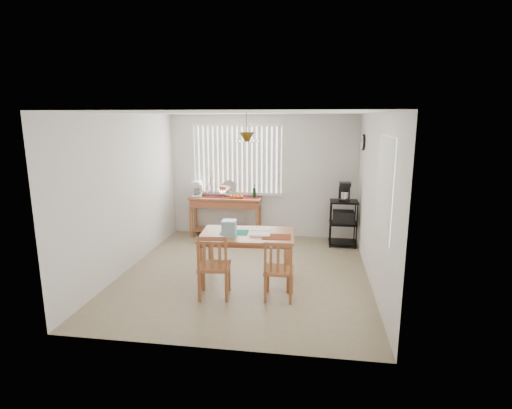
% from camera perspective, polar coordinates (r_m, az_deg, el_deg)
% --- Properties ---
extents(ground, '(4.00, 4.50, 0.01)m').
position_cam_1_polar(ground, '(6.74, -1.54, -9.77)').
color(ground, gray).
extents(room_shell, '(4.20, 4.70, 2.70)m').
position_cam_1_polar(room_shell, '(6.32, -1.58, 4.70)').
color(room_shell, silver).
rests_on(room_shell, ground).
extents(sideboard, '(1.53, 0.43, 0.86)m').
position_cam_1_polar(sideboard, '(8.58, -4.34, -0.39)').
color(sideboard, '#A35F37').
rests_on(sideboard, ground).
extents(sideboard_items, '(1.46, 0.36, 0.66)m').
position_cam_1_polar(sideboard_items, '(8.58, -5.94, 1.96)').
color(sideboard_items, maroon).
rests_on(sideboard_items, sideboard).
extents(wire_cart, '(0.54, 0.43, 0.92)m').
position_cam_1_polar(wire_cart, '(8.16, 12.36, -2.01)').
color(wire_cart, black).
rests_on(wire_cart, ground).
extents(cart_items, '(0.22, 0.26, 0.38)m').
position_cam_1_polar(cart_items, '(8.05, 12.53, 1.74)').
color(cart_items, black).
rests_on(cart_items, wire_cart).
extents(dining_table, '(1.49, 1.02, 0.77)m').
position_cam_1_polar(dining_table, '(6.23, -1.27, -4.95)').
color(dining_table, '#A35F37').
rests_on(dining_table, ground).
extents(table_items, '(1.13, 0.50, 0.25)m').
position_cam_1_polar(table_items, '(6.07, -2.71, -3.63)').
color(table_items, '#167D66').
rests_on(table_items, dining_table).
extents(chair_left, '(0.49, 0.49, 0.96)m').
position_cam_1_polar(chair_left, '(5.74, -6.04, -8.79)').
color(chair_left, '#A35F37').
rests_on(chair_left, ground).
extents(chair_right, '(0.41, 0.41, 0.89)m').
position_cam_1_polar(chair_right, '(5.67, 3.28, -9.37)').
color(chair_right, '#A35F37').
rests_on(chair_right, ground).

